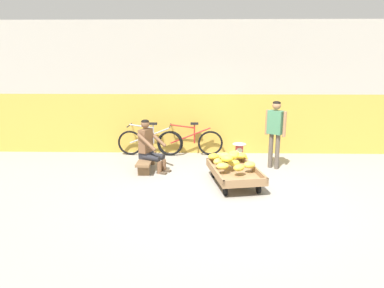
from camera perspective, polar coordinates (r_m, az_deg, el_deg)
ground_plane at (r=6.31m, az=5.47°, el=-8.71°), size 80.00×80.00×0.00m
back_wall at (r=8.97m, az=4.32°, el=9.13°), size 16.00×0.30×3.35m
banana_cart at (r=6.83m, az=7.06°, el=-4.81°), size 1.09×1.57×0.36m
banana_pile at (r=6.91m, az=6.33°, el=-2.56°), size 0.96×1.08×0.26m
low_bench at (r=7.76m, az=-7.56°, el=-2.82°), size 0.32×1.11×0.27m
vendor_seated at (r=7.62m, az=-7.11°, el=-0.26°), size 0.74×0.63×1.14m
plastic_crate at (r=7.80m, az=7.75°, el=-3.11°), size 0.36×0.28×0.30m
weighing_scale at (r=7.72m, az=7.82°, el=-0.96°), size 0.30×0.30×0.29m
bicycle_near_left at (r=8.87m, az=-7.04°, el=0.34°), size 1.66×0.48×0.86m
bicycle_far_left at (r=8.81m, az=-0.28°, el=0.35°), size 1.66×0.48×0.86m
customer_adult at (r=7.84m, az=13.66°, el=2.74°), size 0.40×0.35×1.53m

